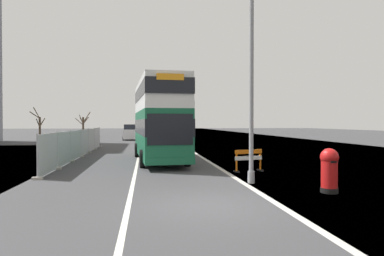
% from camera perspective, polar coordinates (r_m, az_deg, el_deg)
% --- Properties ---
extents(ground, '(140.00, 280.00, 0.10)m').
position_cam_1_polar(ground, '(11.02, 5.64, -12.40)').
color(ground, '#38383A').
extents(double_decker_bus, '(3.35, 10.72, 5.12)m').
position_cam_1_polar(double_decker_bus, '(22.76, -5.45, 1.49)').
color(double_decker_bus, '#145638').
rests_on(double_decker_bus, ground).
extents(lamppost_foreground, '(0.29, 0.70, 8.36)m').
position_cam_1_polar(lamppost_foreground, '(14.55, 9.66, 6.64)').
color(lamppost_foreground, gray).
rests_on(lamppost_foreground, ground).
extents(red_pillar_postbox, '(0.63, 0.63, 1.58)m').
position_cam_1_polar(red_pillar_postbox, '(13.36, 21.48, -6.15)').
color(red_pillar_postbox, black).
rests_on(red_pillar_postbox, ground).
extents(roadworks_barrier, '(1.58, 0.79, 1.11)m').
position_cam_1_polar(roadworks_barrier, '(17.96, 9.20, -4.86)').
color(roadworks_barrier, orange).
rests_on(roadworks_barrier, ground).
extents(construction_site_fence, '(0.44, 20.60, 2.01)m').
position_cam_1_polar(construction_site_fence, '(26.54, -17.69, -2.44)').
color(construction_site_fence, '#A8AAAD').
rests_on(construction_site_fence, ground).
extents(car_oncoming_near, '(1.98, 3.85, 2.06)m').
position_cam_1_polar(car_oncoming_near, '(37.37, -4.63, -1.43)').
color(car_oncoming_near, black).
rests_on(car_oncoming_near, ground).
extents(car_receding_mid, '(1.92, 4.18, 2.20)m').
position_cam_1_polar(car_receding_mid, '(43.51, -5.57, -1.01)').
color(car_receding_mid, black).
rests_on(car_receding_mid, ground).
extents(car_receding_far, '(1.91, 4.41, 2.22)m').
position_cam_1_polar(car_receding_far, '(50.64, -10.07, -0.75)').
color(car_receding_far, silver).
rests_on(car_receding_far, ground).
extents(car_far_side, '(2.01, 4.11, 2.01)m').
position_cam_1_polar(car_far_side, '(56.87, -6.09, -0.66)').
color(car_far_side, navy).
rests_on(car_far_side, ground).
extents(bare_tree_far_verge_near, '(1.89, 3.62, 4.59)m').
position_cam_1_polar(bare_tree_far_verge_near, '(51.29, -23.60, 0.29)').
color(bare_tree_far_verge_near, '#4C3D2D').
rests_on(bare_tree_far_verge_near, ground).
extents(bare_tree_far_verge_mid, '(2.67, 3.03, 4.42)m').
position_cam_1_polar(bare_tree_far_verge_mid, '(64.89, -17.30, 0.55)').
color(bare_tree_far_verge_mid, '#4C3D2D').
rests_on(bare_tree_far_verge_mid, ground).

